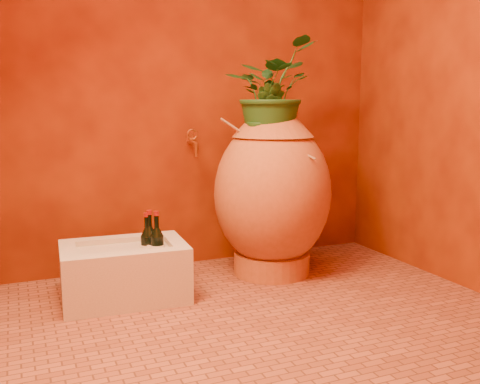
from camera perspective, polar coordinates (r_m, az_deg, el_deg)
name	(u,v)px	position (r m, az deg, el deg)	size (l,w,h in m)	color
floor	(262,315)	(2.75, 2.40, -12.94)	(2.50, 2.50, 0.00)	#985031
wall_back	(196,71)	(3.47, -4.70, 12.79)	(2.50, 0.02, 2.50)	#541604
wall_right	(468,66)	(3.28, 23.18, 12.28)	(0.02, 2.00, 2.50)	#541604
amphora	(272,193)	(3.26, 3.47, -0.06)	(0.81, 0.81, 1.02)	#AF6131
stone_basin	(124,273)	(2.97, -12.22, -8.41)	(0.67, 0.48, 0.30)	beige
wine_bottle_a	(147,247)	(2.96, -9.86, -5.80)	(0.07, 0.07, 0.30)	black
wine_bottle_b	(150,246)	(2.96, -9.57, -5.70)	(0.08, 0.08, 0.31)	black
wine_bottle_c	(157,247)	(2.93, -8.83, -5.86)	(0.08, 0.08, 0.31)	black
wall_tap	(193,141)	(3.38, -5.05, 5.40)	(0.07, 0.15, 0.17)	#AA6827
plant_main	(270,91)	(3.23, 3.24, 10.66)	(0.56, 0.48, 0.62)	#1B4D1D
plant_side	(265,118)	(3.14, 2.71, 7.93)	(0.22, 0.18, 0.40)	#1B4D1D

